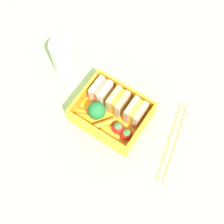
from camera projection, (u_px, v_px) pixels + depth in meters
ground_plane at (112, 119)px, 69.79cm from camera, size 120.00×120.00×2.00cm
bento_tray at (112, 116)px, 68.32cm from camera, size 15.03×12.17×1.20cm
bento_rim at (112, 111)px, 65.96cm from camera, size 15.03×12.17×3.95cm
sandwich_left at (101, 92)px, 67.22cm from camera, size 3.27×4.67×4.99cm
sandwich_center_left at (118, 102)px, 66.25cm from camera, size 3.27×4.67×4.99cm
sandwich_center at (136, 112)px, 65.28cm from camera, size 3.27×4.67×4.99cm
carrot_stick_left at (85, 112)px, 67.42cm from camera, size 4.19×2.43×1.14cm
broccoli_floret at (97, 111)px, 65.23cm from camera, size 3.87×3.87×4.69cm
carrot_stick_far_left at (105, 123)px, 66.26cm from camera, size 3.87×4.61×1.31cm
strawberry_far_left at (118, 128)px, 65.03cm from camera, size 2.64×2.64×3.24cm
strawberry_left at (127, 134)px, 64.53cm from camera, size 2.53×2.53×3.13cm
chopstick_pair at (173, 141)px, 66.30cm from camera, size 6.13×18.64×0.70cm
drinking_glass at (64, 58)px, 69.12cm from camera, size 5.37×5.37×9.95cm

